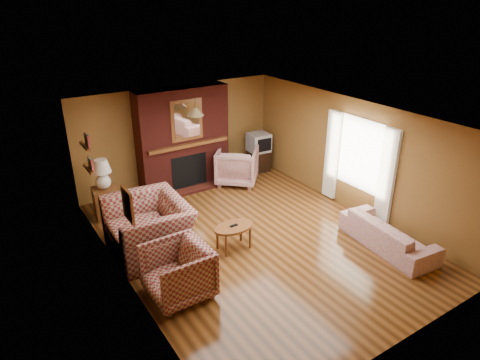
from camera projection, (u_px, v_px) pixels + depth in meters
floor at (255, 239)px, 8.24m from camera, size 6.50×6.50×0.00m
ceiling at (257, 118)px, 7.27m from camera, size 6.50×6.50×0.00m
wall_back at (178, 136)px, 10.25m from camera, size 6.50×0.00×6.50m
wall_front at (407, 272)px, 5.26m from camera, size 6.50×0.00×6.50m
wall_left at (122, 218)px, 6.51m from camera, size 0.00×6.50×6.50m
wall_right at (353, 156)px, 9.00m from camera, size 0.00×6.50×6.50m
fireplace at (183, 139)px, 10.05m from camera, size 2.20×0.82×2.40m
window_right at (358, 162)px, 8.85m from camera, size 0.10×1.85×2.00m
bookshelf at (87, 153)px, 7.81m from camera, size 0.09×0.55×0.71m
botanical_print at (128, 205)px, 6.16m from camera, size 0.05×0.40×0.50m
pendant_light at (195, 111)px, 9.20m from camera, size 0.36×0.36×0.48m
plaid_loveseat at (149, 228)px, 7.65m from camera, size 1.39×1.57×0.98m
plaid_armchair at (178, 272)px, 6.55m from camera, size 0.96×0.93×0.86m
floral_sofa at (388, 234)px, 7.87m from camera, size 0.93×1.96×0.55m
floral_armchair at (237, 166)px, 10.49m from camera, size 1.36×1.36×0.89m
coffee_table at (234, 229)px, 7.78m from camera, size 0.77×0.48×0.49m
side_table at (106, 202)px, 8.95m from camera, size 0.53×0.53×0.64m
table_lamp at (102, 173)px, 8.67m from camera, size 0.39×0.39×0.64m
tv_stand at (258, 161)px, 11.30m from camera, size 0.53×0.49×0.54m
crt_tv at (259, 142)px, 11.09m from camera, size 0.55×0.55×0.47m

